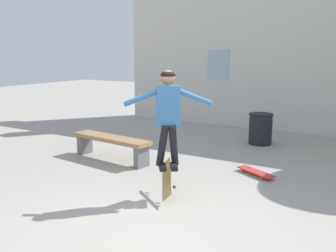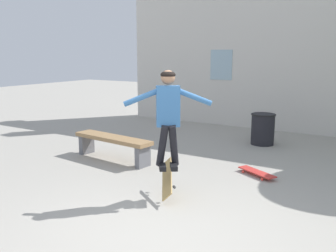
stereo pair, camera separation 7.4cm
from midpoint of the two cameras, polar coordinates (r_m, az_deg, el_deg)
name	(u,v)px [view 2 (the right image)]	position (r m, az deg, el deg)	size (l,w,h in m)	color
ground_plane	(159,231)	(4.90, -0.86, -15.78)	(40.00, 40.00, 0.00)	#A39E93
building_backdrop	(300,44)	(11.14, 19.61, 11.73)	(11.39, 0.52, 5.99)	beige
park_bench	(113,143)	(7.90, -8.16, -2.51)	(1.95, 0.61, 0.50)	#99754C
trash_bin	(263,128)	(9.45, 14.46, -0.33)	(0.60, 0.60, 0.76)	black
skater	(168,111)	(5.48, 0.39, 2.32)	(1.10, 0.82, 1.47)	teal
skateboard_flipping	(167,178)	(5.84, 0.23, -7.95)	(0.57, 0.70, 0.47)	#AD894C
skateboard_resting	(257,172)	(7.09, 13.68, -6.84)	(0.80, 0.56, 0.08)	red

